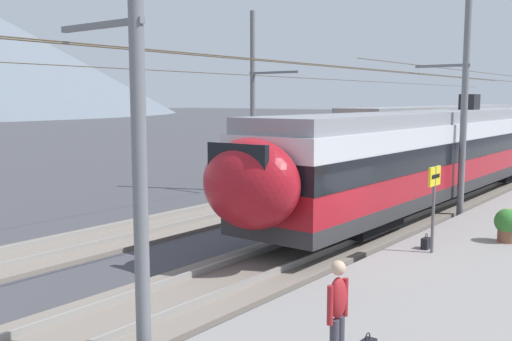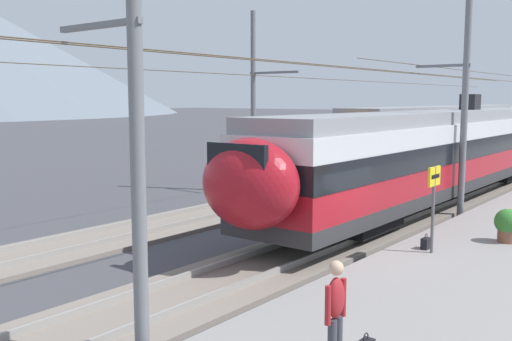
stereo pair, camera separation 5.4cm
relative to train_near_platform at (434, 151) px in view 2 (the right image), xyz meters
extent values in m
plane|color=#424247|center=(-9.67, -0.94, -2.22)|extent=(400.00, 400.00, 0.00)
cube|color=slate|center=(-9.67, 0.00, -2.16)|extent=(120.00, 3.00, 0.12)
cube|color=gray|center=(-9.67, -0.72, -2.02)|extent=(120.00, 0.07, 0.16)
cube|color=gray|center=(-9.67, 0.72, -2.02)|extent=(120.00, 0.07, 0.16)
cube|color=slate|center=(-9.67, 5.67, -2.16)|extent=(120.00, 3.00, 0.12)
cube|color=gray|center=(-9.67, 4.96, -2.02)|extent=(120.00, 0.07, 0.16)
cube|color=gray|center=(-9.67, 6.39, -2.02)|extent=(120.00, 0.07, 0.16)
cube|color=#2D2D30|center=(0.59, 0.00, -1.30)|extent=(23.92, 2.92, 0.45)
cube|color=maroon|center=(0.59, 0.00, -0.65)|extent=(23.92, 2.92, 0.85)
cube|color=black|center=(0.59, 0.00, 0.15)|extent=(23.92, 2.96, 0.75)
cube|color=silver|center=(0.59, 0.00, 0.85)|extent=(23.92, 2.92, 0.65)
cube|color=gray|center=(0.59, 0.00, 1.40)|extent=(23.62, 2.72, 0.45)
cube|color=black|center=(-6.82, 0.00, -1.73)|extent=(2.80, 2.34, 0.42)
cube|color=black|center=(8.00, 0.00, -1.73)|extent=(2.80, 2.34, 0.42)
ellipsoid|color=maroon|center=(-11.92, 0.00, 0.05)|extent=(1.80, 2.69, 2.25)
cube|color=black|center=(-12.42, 0.00, 0.48)|extent=(0.16, 1.75, 1.19)
cube|color=black|center=(4.18, 0.00, 1.98)|extent=(0.90, 0.70, 0.70)
cube|color=#2D2D30|center=(17.29, 5.67, -1.30)|extent=(27.23, 2.92, 0.45)
cube|color=orange|center=(17.29, 5.67, -0.65)|extent=(27.23, 2.92, 0.85)
cube|color=black|center=(17.29, 5.67, 0.15)|extent=(27.23, 2.96, 0.75)
cube|color=silver|center=(17.29, 5.67, 0.85)|extent=(27.23, 2.92, 0.65)
cube|color=gray|center=(17.29, 5.67, 1.40)|extent=(26.93, 2.72, 0.45)
cube|color=black|center=(8.85, 5.67, -1.73)|extent=(2.80, 2.33, 0.42)
cube|color=black|center=(25.73, 5.67, -1.73)|extent=(2.80, 2.33, 0.42)
ellipsoid|color=orange|center=(3.13, 5.67, 0.05)|extent=(1.80, 2.68, 2.25)
cube|color=black|center=(2.63, 5.67, 0.48)|extent=(0.16, 1.75, 1.19)
cube|color=black|center=(21.38, 5.67, 1.98)|extent=(0.90, 0.70, 0.70)
cylinder|color=slate|center=(-16.87, -1.72, 1.37)|extent=(0.24, 0.24, 7.18)
cube|color=slate|center=(-16.87, -0.86, 3.28)|extent=(0.10, 2.02, 0.10)
cylinder|color=#473823|center=(-16.87, 0.00, 3.03)|extent=(49.96, 0.02, 0.02)
cylinder|color=slate|center=(-1.72, -1.72, 1.79)|extent=(0.24, 0.24, 8.04)
cube|color=slate|center=(-1.72, -0.86, 3.31)|extent=(0.10, 2.02, 0.10)
cylinder|color=#473823|center=(-1.72, 0.00, 3.06)|extent=(49.96, 0.02, 0.02)
cylinder|color=slate|center=(-1.63, 8.04, 1.94)|extent=(0.24, 0.24, 8.32)
cube|color=slate|center=(-1.63, 6.86, 3.29)|extent=(0.10, 2.67, 0.10)
cylinder|color=#473823|center=(-1.63, 5.67, 3.04)|extent=(49.96, 0.02, 0.02)
cylinder|color=#59595B|center=(-8.27, -3.19, -0.77)|extent=(0.08, 0.08, 2.28)
cube|color=yellow|center=(-8.27, -3.19, 0.12)|extent=(0.70, 0.06, 0.50)
cube|color=black|center=(-8.27, -3.23, 0.12)|extent=(0.52, 0.01, 0.10)
ellipsoid|color=maroon|center=(-15.67, -4.61, -0.78)|extent=(0.36, 0.22, 0.62)
sphere|color=tan|center=(-15.67, -4.61, -0.33)|extent=(0.22, 0.22, 0.22)
cylinder|color=maroon|center=(-15.89, -4.61, -0.83)|extent=(0.09, 0.09, 0.58)
cylinder|color=maroon|center=(-15.45, -4.61, -0.83)|extent=(0.09, 0.09, 0.58)
torus|color=black|center=(-14.98, -4.76, -1.58)|extent=(0.16, 0.02, 0.16)
cube|color=black|center=(-7.98, -2.92, -1.76)|extent=(0.32, 0.18, 0.30)
torus|color=black|center=(-7.98, -2.92, -1.57)|extent=(0.16, 0.02, 0.16)
cylinder|color=brown|center=(-5.85, -4.43, -1.72)|extent=(0.51, 0.51, 0.38)
sphere|color=#33752D|center=(-5.85, -4.43, -1.32)|extent=(0.72, 0.72, 0.72)
sphere|color=gold|center=(-5.85, -4.43, -1.15)|extent=(0.40, 0.40, 0.40)
camera|label=1|loc=(-22.85, -8.69, 2.10)|focal=40.70mm
camera|label=2|loc=(-22.82, -8.73, 2.10)|focal=40.70mm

